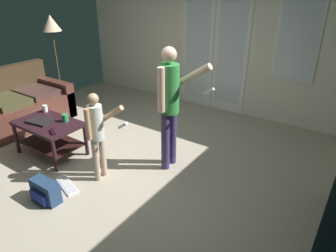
% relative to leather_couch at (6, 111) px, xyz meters
% --- Properties ---
extents(ground_plane, '(5.92, 5.34, 0.02)m').
position_rel_leather_couch_xyz_m(ground_plane, '(2.34, 0.14, -0.32)').
color(ground_plane, '#B0A48D').
extents(wall_back_with_doors, '(5.92, 0.09, 2.55)m').
position_rel_leather_couch_xyz_m(wall_back_with_doors, '(2.37, 2.78, 0.94)').
color(wall_back_with_doors, silver).
rests_on(wall_back_with_doors, ground_plane).
extents(leather_couch, '(0.93, 1.97, 0.92)m').
position_rel_leather_couch_xyz_m(leather_couch, '(0.00, 0.00, 0.00)').
color(leather_couch, '#552D25').
rests_on(leather_couch, ground_plane).
extents(coffee_table, '(0.92, 0.58, 0.48)m').
position_rel_leather_couch_xyz_m(coffee_table, '(1.28, -0.11, 0.04)').
color(coffee_table, black).
rests_on(coffee_table, ground_plane).
extents(person_adult, '(0.62, 0.44, 1.55)m').
position_rel_leather_couch_xyz_m(person_adult, '(2.81, 0.57, 0.62)').
color(person_adult, '#3B2E5E').
rests_on(person_adult, ground_plane).
extents(person_child, '(0.45, 0.31, 1.10)m').
position_rel_leather_couch_xyz_m(person_child, '(2.28, -0.14, 0.35)').
color(person_child, tan).
rests_on(person_child, ground_plane).
extents(floor_lamp, '(0.36, 0.36, 1.66)m').
position_rel_leather_couch_xyz_m(floor_lamp, '(-0.32, 1.32, 1.13)').
color(floor_lamp, '#2C282A').
rests_on(floor_lamp, ground_plane).
extents(backpack, '(0.36, 0.19, 0.25)m').
position_rel_leather_couch_xyz_m(backpack, '(2.09, -0.80, -0.19)').
color(backpack, navy).
rests_on(backpack, ground_plane).
extents(loose_keyboard, '(0.46, 0.26, 0.02)m').
position_rel_leather_couch_xyz_m(loose_keyboard, '(2.06, -0.50, -0.30)').
color(loose_keyboard, white).
rests_on(loose_keyboard, ground_plane).
extents(laptop_closed, '(0.37, 0.28, 0.03)m').
position_rel_leather_couch_xyz_m(laptop_closed, '(1.19, -0.16, 0.19)').
color(laptop_closed, black).
rests_on(laptop_closed, coffee_table).
extents(cup_near_edge, '(0.09, 0.09, 0.10)m').
position_rel_leather_couch_xyz_m(cup_near_edge, '(1.46, 0.05, 0.23)').
color(cup_near_edge, '#29924F').
rests_on(cup_near_edge, coffee_table).
extents(cup_by_laptop, '(0.07, 0.07, 0.10)m').
position_rel_leather_couch_xyz_m(cup_by_laptop, '(0.94, 0.10, 0.22)').
color(cup_by_laptop, white).
rests_on(cup_by_laptop, coffee_table).
extents(tv_remote_black, '(0.17, 0.12, 0.02)m').
position_rel_leather_couch_xyz_m(tv_remote_black, '(1.60, -0.26, 0.19)').
color(tv_remote_black, black).
rests_on(tv_remote_black, coffee_table).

